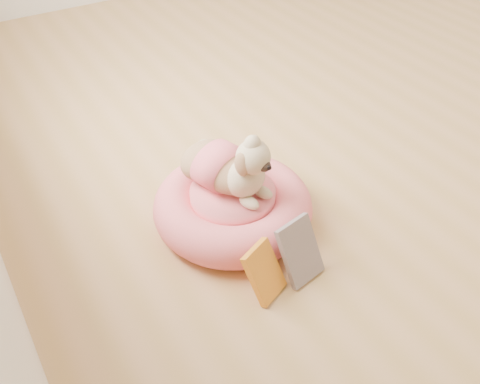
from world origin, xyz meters
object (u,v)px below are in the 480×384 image
pet_bed (233,206)px  book_white (300,251)px  dog (229,157)px  book_yellow (264,272)px

pet_bed → book_white: bearing=-80.2°
dog → book_white: bearing=-97.9°
pet_bed → book_white: size_ratio=2.73×
pet_bed → book_white: (0.06, -0.33, 0.03)m
book_yellow → book_white: book_white is taller
dog → book_yellow: bearing=-120.8°
book_yellow → book_white: bearing=-20.2°
pet_bed → book_white: book_white is taller
dog → pet_bed: bearing=-108.7°
book_yellow → book_white: 0.14m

